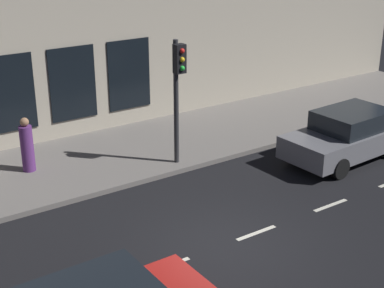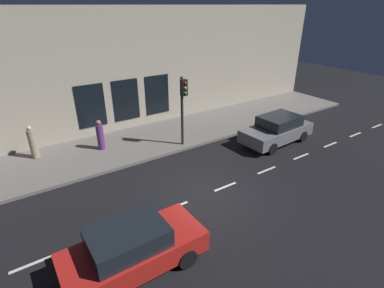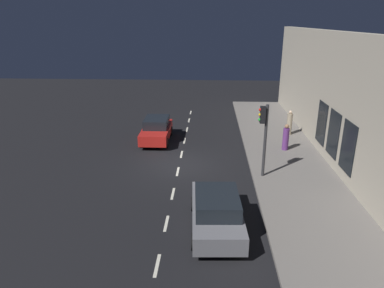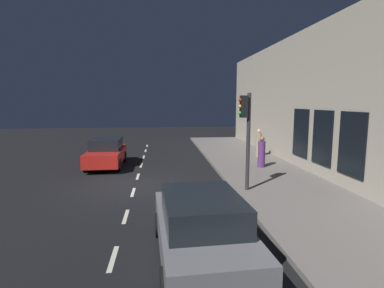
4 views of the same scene
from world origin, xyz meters
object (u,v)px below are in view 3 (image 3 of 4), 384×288
Objects in this scene: traffic_light at (264,129)px; parked_car_1 at (217,211)px; parked_car_0 at (157,130)px; pedestrian_0 at (286,138)px; pedestrian_1 at (289,123)px.

traffic_light is 5.76m from parked_car_1.
traffic_light reaches higher than parked_car_0.
traffic_light is at bearing -16.36° from pedestrian_0.
traffic_light reaches higher than pedestrian_1.
traffic_light is at bearing 60.85° from parked_car_1.
pedestrian_0 is at bearing -96.44° from pedestrian_1.
pedestrian_1 is (0.88, 3.16, 0.04)m from pedestrian_0.
traffic_light is 7.94m from pedestrian_1.
pedestrian_0 is at bearing 60.43° from parked_car_1.
pedestrian_1 is (9.26, 1.42, 0.16)m from parked_car_0.
pedestrian_0 is (8.38, -1.74, 0.13)m from parked_car_0.
traffic_light is 8.76m from parked_car_0.
parked_car_1 is (-2.39, -4.87, -1.93)m from traffic_light.
traffic_light is at bearing 137.35° from parked_car_0.
pedestrian_0 is 0.95× the size of pedestrian_1.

